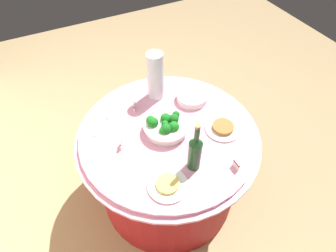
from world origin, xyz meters
TOP-DOWN VIEW (x-y plane):
  - ground_plane at (0.00, 0.00)m, footprint 6.00×6.00m
  - buffet_table at (0.00, 0.00)m, footprint 1.16×1.16m
  - broccoli_bowl at (0.01, 0.01)m, footprint 0.28×0.28m
  - plate_stack at (0.18, -0.28)m, footprint 0.21×0.21m
  - wine_bottle at (-0.29, -0.01)m, footprint 0.07×0.07m
  - decorative_fruit_vase at (0.33, -0.07)m, footprint 0.11×0.11m
  - serving_tongs at (0.22, 0.35)m, footprint 0.15×0.14m
  - food_plate_noodles at (-0.34, 0.17)m, footprint 0.22×0.22m
  - food_plate_peanuts at (-0.14, -0.31)m, footprint 0.22×0.22m
  - label_placard_front at (0.01, 0.30)m, footprint 0.05×0.03m
  - label_placard_mid at (0.27, 0.11)m, footprint 0.05×0.03m
  - label_placard_rear at (-0.41, -0.22)m, footprint 0.05×0.01m

SIDE VIEW (x-z plane):
  - ground_plane at x=0.00m, z-range 0.00..0.00m
  - buffet_table at x=0.00m, z-range 0.01..0.75m
  - serving_tongs at x=0.22m, z-range 0.74..0.75m
  - food_plate_noodles at x=-0.34m, z-range 0.74..0.77m
  - food_plate_peanuts at x=-0.14m, z-range 0.74..0.77m
  - plate_stack at x=0.18m, z-range 0.74..0.79m
  - label_placard_front at x=0.01m, z-range 0.74..0.80m
  - label_placard_mid at x=0.27m, z-range 0.74..0.80m
  - label_placard_rear at x=-0.41m, z-range 0.74..0.80m
  - broccoli_bowl at x=0.01m, z-range 0.73..0.84m
  - wine_bottle at x=-0.29m, z-range 0.70..1.04m
  - decorative_fruit_vase at x=0.33m, z-range 0.72..1.06m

